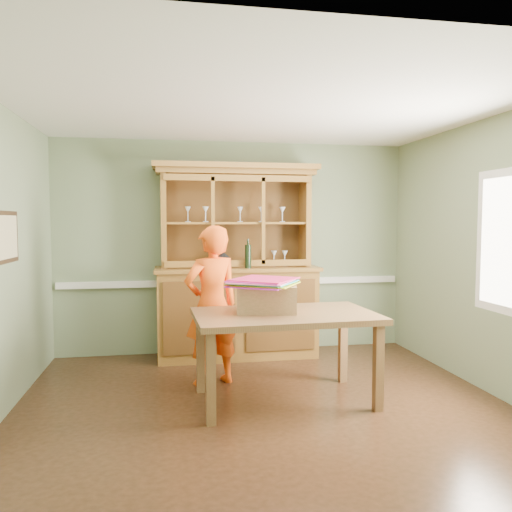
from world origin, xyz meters
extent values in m
plane|color=#452716|center=(0.00, 0.00, 0.00)|extent=(4.50, 4.50, 0.00)
plane|color=white|center=(0.00, 0.00, 2.70)|extent=(4.50, 4.50, 0.00)
plane|color=gray|center=(0.00, 2.00, 1.35)|extent=(4.50, 0.00, 4.50)
plane|color=gray|center=(2.25, 0.00, 1.35)|extent=(0.00, 4.00, 4.00)
plane|color=gray|center=(0.00, -2.00, 1.35)|extent=(4.50, 0.00, 4.50)
cube|color=white|center=(0.00, 1.98, 0.90)|extent=(4.41, 0.05, 0.08)
cube|color=#372516|center=(-2.23, 0.30, 1.55)|extent=(0.03, 0.60, 0.46)
cube|color=beige|center=(-2.22, 0.30, 1.55)|extent=(0.01, 0.52, 0.38)
cube|color=white|center=(2.23, -0.30, 1.50)|extent=(0.03, 0.96, 1.36)
cube|color=white|center=(2.22, -0.30, 1.50)|extent=(0.01, 0.80, 1.20)
cube|color=olive|center=(-0.01, 1.70, 0.54)|extent=(1.95, 0.59, 1.08)
cube|color=olive|center=(-0.01, 1.69, 1.10)|extent=(2.01, 0.66, 0.04)
cube|color=brown|center=(-0.01, 1.98, 1.69)|extent=(1.84, 0.04, 1.14)
cube|color=olive|center=(-0.89, 1.79, 1.69)|extent=(0.06, 0.41, 1.14)
cube|color=olive|center=(0.88, 1.79, 1.69)|extent=(0.06, 0.41, 1.14)
cube|color=olive|center=(-0.01, 1.79, 2.29)|extent=(1.95, 0.48, 0.06)
cube|color=olive|center=(-0.01, 1.77, 2.36)|extent=(2.03, 0.52, 0.06)
cube|color=olive|center=(-0.01, 1.79, 1.67)|extent=(1.71, 0.36, 0.03)
imported|color=#B2B2B7|center=(-0.17, 1.79, 1.23)|extent=(0.20, 0.20, 0.21)
imported|color=yellow|center=(-0.49, 1.79, 1.15)|extent=(0.23, 0.23, 0.06)
cylinder|color=black|center=(0.10, 1.51, 1.30)|extent=(0.08, 0.08, 0.35)
cube|color=brown|center=(0.22, 0.08, 0.81)|extent=(1.71, 1.07, 0.06)
cube|color=brown|center=(-0.51, -0.36, 0.39)|extent=(0.08, 0.08, 0.78)
cube|color=brown|center=(-0.54, 0.46, 0.39)|extent=(0.08, 0.08, 0.78)
cube|color=brown|center=(0.98, -0.30, 0.39)|extent=(0.08, 0.08, 0.78)
cube|color=brown|center=(0.95, 0.52, 0.39)|extent=(0.08, 0.08, 0.78)
cube|color=tan|center=(0.07, 0.20, 0.96)|extent=(0.62, 0.54, 0.25)
cube|color=#C51EBC|center=(0.03, 0.15, 1.09)|extent=(0.71, 0.71, 0.01)
cube|color=yellow|center=(0.03, 0.15, 1.10)|extent=(0.71, 0.71, 0.01)
cube|color=green|center=(0.03, 0.15, 1.11)|extent=(0.71, 0.71, 0.01)
cube|color=#2CC2D1|center=(0.03, 0.15, 1.12)|extent=(0.71, 0.71, 0.01)
cube|color=pink|center=(0.03, 0.15, 1.13)|extent=(0.71, 0.71, 0.01)
cube|color=#C51E91|center=(0.03, 0.15, 1.14)|extent=(0.71, 0.71, 0.01)
cube|color=#E7235E|center=(0.03, 0.15, 1.15)|extent=(0.71, 0.71, 0.01)
imported|color=#FF5510|center=(-0.41, 0.70, 0.82)|extent=(0.70, 0.58, 1.65)
camera|label=1|loc=(-0.84, -4.40, 1.69)|focal=35.00mm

